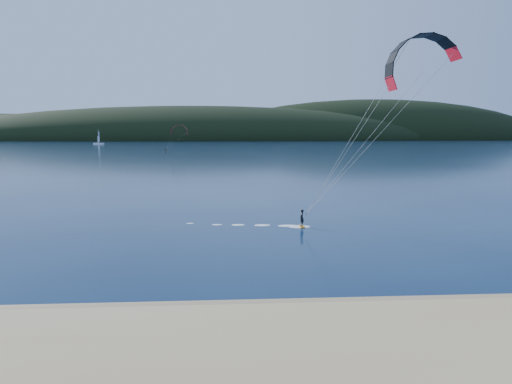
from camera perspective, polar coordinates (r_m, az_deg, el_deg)
ground at (r=17.95m, az=-11.39°, el=-20.39°), size 1800.00×1800.00×0.00m
wet_sand at (r=21.99m, az=-9.76°, el=-14.85°), size 220.00×2.50×0.10m
headland at (r=761.08m, az=-3.71°, el=6.63°), size 1200.00×310.00×140.00m
kitesurfer_near at (r=39.59m, az=19.36°, el=13.20°), size 23.18×6.30×16.68m
kitesurfer_far at (r=224.95m, az=-9.80°, el=7.41°), size 12.15×5.11×11.67m
sailboat at (r=432.11m, az=-19.47°, el=5.89°), size 9.27×6.09×13.44m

